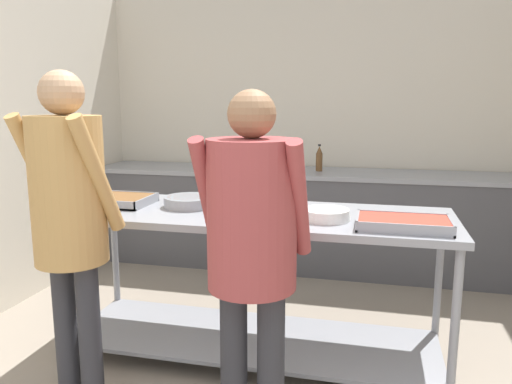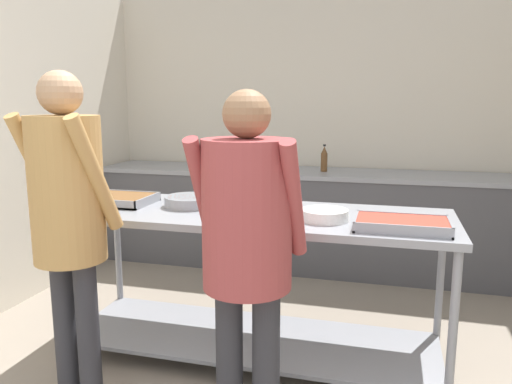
{
  "view_description": "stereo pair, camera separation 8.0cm",
  "coord_description": "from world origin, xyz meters",
  "px_view_note": "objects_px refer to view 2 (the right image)",
  "views": [
    {
      "loc": [
        0.58,
        -1.11,
        1.55
      ],
      "look_at": [
        -0.11,
        1.73,
        1.01
      ],
      "focal_mm": 35.0,
      "sensor_mm": 36.0,
      "label": 1
    },
    {
      "loc": [
        0.66,
        -1.09,
        1.55
      ],
      "look_at": [
        -0.11,
        1.73,
        1.01
      ],
      "focal_mm": 35.0,
      "sensor_mm": 36.0,
      "label": 2
    }
  ],
  "objects_px": {
    "serving_tray_greens": "(120,200)",
    "water_bottle": "(324,159)",
    "serving_tray_vegetables": "(261,209)",
    "serving_tray_roast": "(402,224)",
    "sauce_pan": "(190,201)",
    "plate_stack": "(325,215)",
    "guest_serving_left": "(247,233)",
    "guest_serving_right": "(68,205)"
  },
  "relations": [
    {
      "from": "sauce_pan",
      "to": "serving_tray_vegetables",
      "type": "height_order",
      "value": "sauce_pan"
    },
    {
      "from": "serving_tray_roast",
      "to": "water_bottle",
      "type": "distance_m",
      "value": 2.07
    },
    {
      "from": "sauce_pan",
      "to": "guest_serving_left",
      "type": "bearing_deg",
      "value": -51.63
    },
    {
      "from": "serving_tray_vegetables",
      "to": "serving_tray_roast",
      "type": "relative_size",
      "value": 0.89
    },
    {
      "from": "serving_tray_vegetables",
      "to": "sauce_pan",
      "type": "bearing_deg",
      "value": 172.31
    },
    {
      "from": "serving_tray_vegetables",
      "to": "serving_tray_roast",
      "type": "distance_m",
      "value": 0.79
    },
    {
      "from": "serving_tray_vegetables",
      "to": "serving_tray_greens",
      "type": "bearing_deg",
      "value": 178.17
    },
    {
      "from": "serving_tray_greens",
      "to": "sauce_pan",
      "type": "distance_m",
      "value": 0.47
    },
    {
      "from": "sauce_pan",
      "to": "guest_serving_right",
      "type": "relative_size",
      "value": 0.27
    },
    {
      "from": "serving_tray_vegetables",
      "to": "guest_serving_right",
      "type": "relative_size",
      "value": 0.25
    },
    {
      "from": "serving_tray_vegetables",
      "to": "water_bottle",
      "type": "xyz_separation_m",
      "value": [
        0.12,
        1.79,
        0.09
      ]
    },
    {
      "from": "guest_serving_right",
      "to": "serving_tray_roast",
      "type": "bearing_deg",
      "value": 17.09
    },
    {
      "from": "plate_stack",
      "to": "serving_tray_roast",
      "type": "bearing_deg",
      "value": -12.41
    },
    {
      "from": "serving_tray_vegetables",
      "to": "plate_stack",
      "type": "xyz_separation_m",
      "value": [
        0.37,
        -0.08,
        0.0
      ]
    },
    {
      "from": "serving_tray_vegetables",
      "to": "serving_tray_roast",
      "type": "xyz_separation_m",
      "value": [
        0.77,
        -0.17,
        -0.0
      ]
    },
    {
      "from": "serving_tray_roast",
      "to": "serving_tray_greens",
      "type": "bearing_deg",
      "value": 173.24
    },
    {
      "from": "plate_stack",
      "to": "guest_serving_left",
      "type": "relative_size",
      "value": 0.16
    },
    {
      "from": "serving_tray_greens",
      "to": "guest_serving_right",
      "type": "distance_m",
      "value": 0.71
    },
    {
      "from": "serving_tray_greens",
      "to": "plate_stack",
      "type": "height_order",
      "value": "plate_stack"
    },
    {
      "from": "guest_serving_right",
      "to": "guest_serving_left",
      "type": "bearing_deg",
      "value": -0.1
    },
    {
      "from": "serving_tray_greens",
      "to": "sauce_pan",
      "type": "bearing_deg",
      "value": 4.08
    },
    {
      "from": "serving_tray_vegetables",
      "to": "plate_stack",
      "type": "relative_size",
      "value": 1.58
    },
    {
      "from": "sauce_pan",
      "to": "plate_stack",
      "type": "height_order",
      "value": "sauce_pan"
    },
    {
      "from": "serving_tray_greens",
      "to": "guest_serving_left",
      "type": "xyz_separation_m",
      "value": [
        1.04,
        -0.69,
        0.04
      ]
    },
    {
      "from": "serving_tray_greens",
      "to": "water_bottle",
      "type": "xyz_separation_m",
      "value": [
        1.05,
        1.76,
        0.09
      ]
    },
    {
      "from": "serving_tray_roast",
      "to": "serving_tray_vegetables",
      "type": "bearing_deg",
      "value": 167.46
    },
    {
      "from": "guest_serving_left",
      "to": "guest_serving_right",
      "type": "distance_m",
      "value": 0.91
    },
    {
      "from": "sauce_pan",
      "to": "guest_serving_left",
      "type": "distance_m",
      "value": 0.92
    },
    {
      "from": "serving_tray_greens",
      "to": "plate_stack",
      "type": "distance_m",
      "value": 1.31
    },
    {
      "from": "guest_serving_right",
      "to": "serving_tray_greens",
      "type": "bearing_deg",
      "value": 100.3
    },
    {
      "from": "guest_serving_right",
      "to": "water_bottle",
      "type": "distance_m",
      "value": 2.62
    },
    {
      "from": "serving_tray_greens",
      "to": "guest_serving_right",
      "type": "height_order",
      "value": "guest_serving_right"
    },
    {
      "from": "sauce_pan",
      "to": "plate_stack",
      "type": "relative_size",
      "value": 1.7
    },
    {
      "from": "serving_tray_vegetables",
      "to": "guest_serving_right",
      "type": "xyz_separation_m",
      "value": [
        -0.8,
        -0.66,
        0.11
      ]
    },
    {
      "from": "serving_tray_vegetables",
      "to": "water_bottle",
      "type": "height_order",
      "value": "water_bottle"
    },
    {
      "from": "serving_tray_greens",
      "to": "serving_tray_roast",
      "type": "height_order",
      "value": "same"
    },
    {
      "from": "guest_serving_left",
      "to": "guest_serving_right",
      "type": "relative_size",
      "value": 0.95
    },
    {
      "from": "serving_tray_greens",
      "to": "sauce_pan",
      "type": "height_order",
      "value": "sauce_pan"
    },
    {
      "from": "serving_tray_roast",
      "to": "guest_serving_right",
      "type": "height_order",
      "value": "guest_serving_right"
    },
    {
      "from": "sauce_pan",
      "to": "water_bottle",
      "type": "distance_m",
      "value": 1.82
    },
    {
      "from": "serving_tray_roast",
      "to": "guest_serving_right",
      "type": "bearing_deg",
      "value": -162.91
    },
    {
      "from": "water_bottle",
      "to": "serving_tray_vegetables",
      "type": "bearing_deg",
      "value": -93.98
    }
  ]
}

